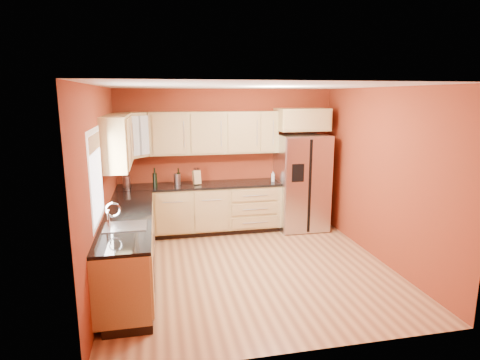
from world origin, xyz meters
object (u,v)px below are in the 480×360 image
Objects in this scene: knife_block at (197,177)px; soap_dispenser at (273,177)px; canister_left at (177,179)px; refrigerator at (301,182)px; wine_bottle_a at (155,178)px.

soap_dispenser is at bearing -14.09° from knife_block.
canister_left is 1.74m from soap_dispenser.
refrigerator is 2.69m from wine_bottle_a.
wine_bottle_a reaches higher than canister_left.
canister_left is at bearing 18.85° from wine_bottle_a.
refrigerator is 0.56m from soap_dispenser.
wine_bottle_a is 0.74m from knife_block.
canister_left is at bearing 176.73° from soap_dispenser.
refrigerator is 1.96m from knife_block.
soap_dispenser is (1.74, -0.10, -0.00)m from canister_left.
refrigerator reaches higher than canister_left.
wine_bottle_a is at bearing 176.75° from knife_block.
wine_bottle_a is at bearing -179.77° from refrigerator.
refrigerator is 7.18× the size of knife_block.
canister_left is 0.35m from knife_block.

